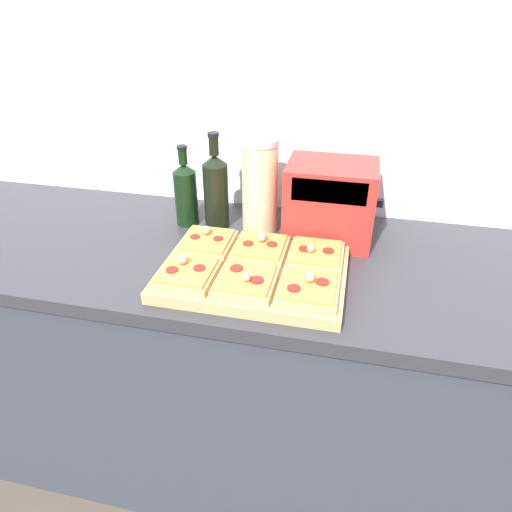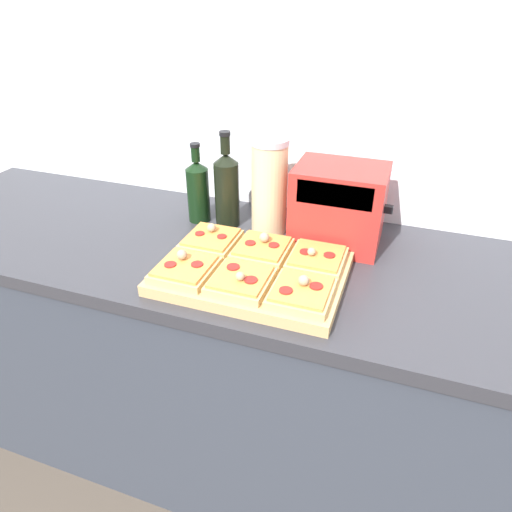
% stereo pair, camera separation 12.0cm
% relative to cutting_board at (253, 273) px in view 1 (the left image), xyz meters
% --- Properties ---
extents(wall_back, '(6.00, 0.06, 2.50)m').
position_rel_cutting_board_xyz_m(wall_back, '(0.08, 0.48, 0.34)').
color(wall_back, silver).
rests_on(wall_back, ground_plane).
extents(kitchen_counter, '(2.63, 0.67, 0.90)m').
position_rel_cutting_board_xyz_m(kitchen_counter, '(0.08, 0.13, -0.46)').
color(kitchen_counter, '#333842').
rests_on(kitchen_counter, ground_plane).
extents(cutting_board, '(0.48, 0.34, 0.03)m').
position_rel_cutting_board_xyz_m(cutting_board, '(0.00, 0.00, 0.00)').
color(cutting_board, tan).
rests_on(cutting_board, kitchen_counter).
extents(pizza_slice_back_left, '(0.14, 0.15, 0.05)m').
position_rel_cutting_board_xyz_m(pizza_slice_back_left, '(-0.15, 0.08, 0.03)').
color(pizza_slice_back_left, tan).
rests_on(pizza_slice_back_left, cutting_board).
extents(pizza_slice_back_center, '(0.14, 0.15, 0.06)m').
position_rel_cutting_board_xyz_m(pizza_slice_back_center, '(0.00, 0.08, 0.03)').
color(pizza_slice_back_center, tan).
rests_on(pizza_slice_back_center, cutting_board).
extents(pizza_slice_back_right, '(0.14, 0.15, 0.05)m').
position_rel_cutting_board_xyz_m(pizza_slice_back_right, '(0.15, 0.08, 0.03)').
color(pizza_slice_back_right, tan).
rests_on(pizza_slice_back_right, cutting_board).
extents(pizza_slice_front_left, '(0.14, 0.15, 0.05)m').
position_rel_cutting_board_xyz_m(pizza_slice_front_left, '(-0.15, -0.08, 0.03)').
color(pizza_slice_front_left, tan).
rests_on(pizza_slice_front_left, cutting_board).
extents(pizza_slice_front_center, '(0.14, 0.15, 0.05)m').
position_rel_cutting_board_xyz_m(pizza_slice_front_center, '(0.00, -0.08, 0.03)').
color(pizza_slice_front_center, tan).
rests_on(pizza_slice_front_center, cutting_board).
extents(pizza_slice_front_right, '(0.14, 0.15, 0.05)m').
position_rel_cutting_board_xyz_m(pizza_slice_front_right, '(0.15, -0.08, 0.03)').
color(pizza_slice_front_right, tan).
rests_on(pizza_slice_front_right, cutting_board).
extents(olive_oil_bottle, '(0.07, 0.07, 0.25)m').
position_rel_cutting_board_xyz_m(olive_oil_bottle, '(-0.28, 0.27, 0.09)').
color(olive_oil_bottle, black).
rests_on(olive_oil_bottle, kitchen_counter).
extents(wine_bottle, '(0.08, 0.08, 0.30)m').
position_rel_cutting_board_xyz_m(wine_bottle, '(-0.18, 0.27, 0.11)').
color(wine_bottle, black).
rests_on(wine_bottle, kitchen_counter).
extents(grain_jar_tall, '(0.11, 0.11, 0.29)m').
position_rel_cutting_board_xyz_m(grain_jar_tall, '(-0.04, 0.27, 0.13)').
color(grain_jar_tall, beige).
rests_on(grain_jar_tall, kitchen_counter).
extents(toaster_oven, '(0.28, 0.19, 0.23)m').
position_rel_cutting_board_xyz_m(toaster_oven, '(0.17, 0.27, 0.10)').
color(toaster_oven, red).
rests_on(toaster_oven, kitchen_counter).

